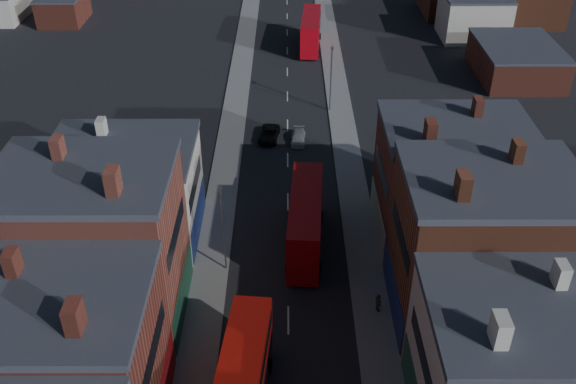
{
  "coord_description": "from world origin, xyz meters",
  "views": [
    {
      "loc": [
        -0.11,
        -11.34,
        35.03
      ],
      "look_at": [
        0.0,
        34.03,
        5.1
      ],
      "focal_mm": 40.0,
      "sensor_mm": 36.0,
      "label": 1
    }
  ],
  "objects_px": {
    "bus_1": "(305,220)",
    "bus_2": "(311,31)",
    "ped_3": "(378,303)",
    "car_2": "(269,134)",
    "car_3": "(298,137)"
  },
  "relations": [
    {
      "from": "bus_1",
      "to": "bus_2",
      "type": "xyz_separation_m",
      "value": [
        2.0,
        48.0,
        -0.06
      ]
    },
    {
      "from": "bus_2",
      "to": "ped_3",
      "type": "distance_m",
      "value": 56.41
    },
    {
      "from": "bus_1",
      "to": "car_2",
      "type": "distance_m",
      "value": 19.9
    },
    {
      "from": "ped_3",
      "to": "bus_2",
      "type": "bearing_deg",
      "value": -15.62
    },
    {
      "from": "bus_1",
      "to": "bus_2",
      "type": "distance_m",
      "value": 48.04
    },
    {
      "from": "car_3",
      "to": "bus_2",
      "type": "bearing_deg",
      "value": 88.43
    },
    {
      "from": "bus_1",
      "to": "car_2",
      "type": "xyz_separation_m",
      "value": [
        -3.61,
        19.46,
        -2.09
      ]
    },
    {
      "from": "bus_1",
      "to": "ped_3",
      "type": "xyz_separation_m",
      "value": [
        5.4,
        -8.28,
        -1.77
      ]
    },
    {
      "from": "bus_2",
      "to": "car_2",
      "type": "xyz_separation_m",
      "value": [
        -5.61,
        -28.54,
        -2.03
      ]
    },
    {
      "from": "car_2",
      "to": "bus_1",
      "type": "bearing_deg",
      "value": -72.31
    },
    {
      "from": "bus_2",
      "to": "car_2",
      "type": "relative_size",
      "value": 2.56
    },
    {
      "from": "car_3",
      "to": "ped_3",
      "type": "bearing_deg",
      "value": -75.2
    },
    {
      "from": "car_2",
      "to": "car_3",
      "type": "relative_size",
      "value": 1.18
    },
    {
      "from": "car_2",
      "to": "car_3",
      "type": "height_order",
      "value": "car_2"
    },
    {
      "from": "bus_2",
      "to": "bus_1",
      "type": "bearing_deg",
      "value": -88.37
    }
  ]
}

